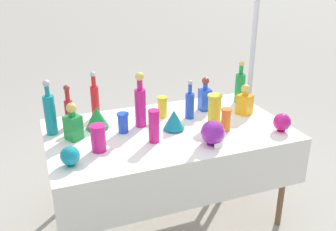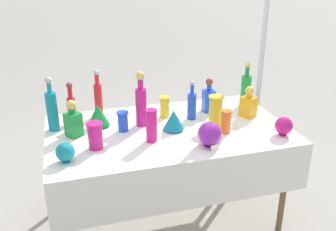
{
  "view_description": "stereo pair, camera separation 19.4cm",
  "coord_description": "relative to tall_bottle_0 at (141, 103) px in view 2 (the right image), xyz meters",
  "views": [
    {
      "loc": [
        -0.87,
        -2.28,
        1.88
      ],
      "look_at": [
        0.0,
        0.0,
        0.86
      ],
      "focal_mm": 40.0,
      "sensor_mm": 36.0,
      "label": 1
    },
    {
      "loc": [
        -0.69,
        -2.34,
        1.88
      ],
      "look_at": [
        0.0,
        0.0,
        0.86
      ],
      "focal_mm": 40.0,
      "sensor_mm": 36.0,
      "label": 2
    }
  ],
  "objects": [
    {
      "name": "fluted_vase_0",
      "position": [
        -0.3,
        0.07,
        -0.09
      ],
      "size": [
        0.16,
        0.16,
        0.16
      ],
      "color": "#198C38",
      "rests_on": "display_table"
    },
    {
      "name": "price_tag_left",
      "position": [
        0.36,
        -0.51,
        -0.16
      ],
      "size": [
        0.06,
        0.03,
        0.04
      ],
      "primitive_type": "cube",
      "rotation": [
        -0.21,
        0.0,
        0.23
      ],
      "color": "white",
      "rests_on": "display_table"
    },
    {
      "name": "cardboard_box_behind_left",
      "position": [
        0.15,
        1.07,
        -0.79
      ],
      "size": [
        0.63,
        0.49,
        0.37
      ],
      "color": "tan",
      "rests_on": "ground"
    },
    {
      "name": "fluted_vase_1",
      "position": [
        0.2,
        -0.15,
        -0.1
      ],
      "size": [
        0.15,
        0.15,
        0.15
      ],
      "color": "teal",
      "rests_on": "display_table"
    },
    {
      "name": "tall_bottle_1",
      "position": [
        0.92,
        0.17,
        -0.03
      ],
      "size": [
        0.08,
        0.08,
        0.36
      ],
      "color": "#198C38",
      "rests_on": "display_table"
    },
    {
      "name": "tall_bottle_2",
      "position": [
        -0.61,
        0.09,
        -0.02
      ],
      "size": [
        0.08,
        0.08,
        0.39
      ],
      "color": "teal",
      "rests_on": "display_table"
    },
    {
      "name": "canopy_pole",
      "position": [
        1.21,
        0.46,
        -0.0
      ],
      "size": [
        0.18,
        0.18,
        2.38
      ],
      "color": "silver",
      "rests_on": "ground"
    },
    {
      "name": "slender_vase_2",
      "position": [
        0.54,
        -0.29,
        -0.09
      ],
      "size": [
        0.08,
        0.08,
        0.16
      ],
      "color": "orange",
      "rests_on": "display_table"
    },
    {
      "name": "tall_bottle_3",
      "position": [
        -0.27,
        0.27,
        -0.02
      ],
      "size": [
        0.06,
        0.06,
        0.37
      ],
      "color": "red",
      "rests_on": "display_table"
    },
    {
      "name": "round_bowl_0",
      "position": [
        0.9,
        -0.44,
        -0.11
      ],
      "size": [
        0.12,
        0.12,
        0.13
      ],
      "color": "#C61972",
      "rests_on": "display_table"
    },
    {
      "name": "slender_vase_5",
      "position": [
        0.2,
        0.11,
        -0.09
      ],
      "size": [
        0.08,
        0.08,
        0.16
      ],
      "color": "yellow",
      "rests_on": "display_table"
    },
    {
      "name": "round_bowl_1",
      "position": [
        -0.55,
        -0.4,
        -0.11
      ],
      "size": [
        0.12,
        0.12,
        0.12
      ],
      "color": "teal",
      "rests_on": "display_table"
    },
    {
      "name": "ground_plane",
      "position": [
        0.17,
        -0.11,
        -0.94
      ],
      "size": [
        40.0,
        40.0,
        0.0
      ],
      "primitive_type": "plane",
      "color": "#A0998C"
    },
    {
      "name": "square_decanter_2",
      "position": [
        -0.48,
        -0.04,
        -0.06
      ],
      "size": [
        0.13,
        0.13,
        0.26
      ],
      "color": "#198C38",
      "rests_on": "display_table"
    },
    {
      "name": "square_decanter_0",
      "position": [
        0.57,
        0.12,
        -0.06
      ],
      "size": [
        0.09,
        0.09,
        0.27
      ],
      "color": "blue",
      "rests_on": "display_table"
    },
    {
      "name": "tall_bottle_5",
      "position": [
        -0.48,
        0.18,
        -0.04
      ],
      "size": [
        0.06,
        0.06,
        0.31
      ],
      "color": "red",
      "rests_on": "display_table"
    },
    {
      "name": "tall_bottle_0",
      "position": [
        0.0,
        0.0,
        0.0
      ],
      "size": [
        0.08,
        0.08,
        0.41
      ],
      "color": "#C61972",
      "rests_on": "display_table"
    },
    {
      "name": "slender_vase_4",
      "position": [
        0.01,
        -0.28,
        -0.06
      ],
      "size": [
        0.08,
        0.08,
        0.22
      ],
      "color": "#C61972",
      "rests_on": "display_table"
    },
    {
      "name": "tall_bottle_4",
      "position": [
        0.39,
        0.01,
        -0.06
      ],
      "size": [
        0.07,
        0.07,
        0.3
      ],
      "color": "blue",
      "rests_on": "display_table"
    },
    {
      "name": "square_decanter_1",
      "position": [
        0.82,
        -0.06,
        -0.07
      ],
      "size": [
        0.14,
        0.14,
        0.24
      ],
      "color": "orange",
      "rests_on": "display_table"
    },
    {
      "name": "slender_vase_3",
      "position": [
        -0.15,
        -0.06,
        -0.1
      ],
      "size": [
        0.08,
        0.08,
        0.14
      ],
      "color": "blue",
      "rests_on": "display_table"
    },
    {
      "name": "round_bowl_2",
      "position": [
        0.35,
        -0.45,
        -0.09
      ],
      "size": [
        0.16,
        0.16,
        0.16
      ],
      "color": "purple",
      "rests_on": "display_table"
    },
    {
      "name": "slender_vase_1",
      "position": [
        0.52,
        -0.15,
        -0.06
      ],
      "size": [
        0.11,
        0.11,
        0.22
      ],
      "color": "yellow",
      "rests_on": "display_table"
    },
    {
      "name": "display_table",
      "position": [
        0.17,
        -0.15,
        -0.24
      ],
      "size": [
        1.7,
        1.0,
        0.76
      ],
      "color": "white",
      "rests_on": "ground"
    },
    {
      "name": "cardboard_box_behind_right",
      "position": [
        -0.03,
        0.81,
        -0.75
      ],
      "size": [
        0.54,
        0.46,
        0.45
      ],
      "color": "tan",
      "rests_on": "ground"
    },
    {
      "name": "slender_vase_0",
      "position": [
        -0.36,
        -0.27,
        -0.08
      ],
      "size": [
        0.1,
        0.1,
        0.18
      ],
      "color": "#C61972",
      "rests_on": "display_table"
    }
  ]
}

